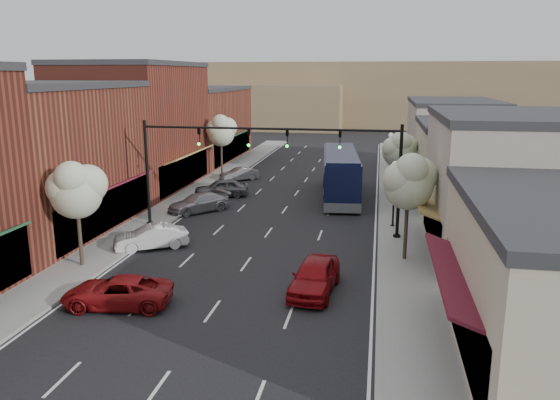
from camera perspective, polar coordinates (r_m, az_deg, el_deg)
The scene contains 28 objects.
ground at distance 27.42m, azimuth -4.58°, elevation -8.08°, with size 160.00×160.00×0.00m, color black.
sidewalk_left at distance 46.79m, azimuth -8.76°, elevation 0.81°, with size 2.80×73.00×0.15m, color gray.
sidewalk_right at distance 44.32m, azimuth 12.25°, elevation -0.02°, with size 2.80×73.00×0.15m, color gray.
curb_left at distance 46.35m, azimuth -7.12°, elevation 0.75°, with size 0.25×73.00×0.17m, color gray.
curb_right at distance 44.29m, azimuth 10.45°, elevation 0.05°, with size 0.25×73.00×0.17m, color gray.
bldg_left_midnear at distance 37.51m, azimuth -23.79°, elevation 3.96°, with size 10.14×14.10×9.40m.
bldg_left_midfar at distance 49.55m, azimuth -14.86°, elevation 7.45°, with size 10.14×14.10×10.90m.
bldg_left_far at distance 64.45m, azimuth -8.76°, elevation 7.81°, with size 10.14×18.10×8.40m.
bldg_right_midnear at distance 32.04m, azimuth 22.78°, elevation 1.30°, with size 9.14×12.10×7.90m.
bldg_right_midfar at distance 43.78m, azimuth 19.42°, elevation 3.50°, with size 9.14×12.10×6.40m.
bldg_right_far at distance 57.46m, azimuth 17.37°, elevation 6.25°, with size 9.14×16.10×7.40m.
hill_far at distance 114.95m, azimuth 7.09°, elevation 11.02°, with size 120.00×30.00×12.00m, color #7A6647.
hill_near at distance 107.63m, azimuth -6.94°, elevation 9.82°, with size 50.00×20.00×8.00m, color #7A6647.
signal_mast_right at distance 33.12m, azimuth 8.34°, elevation 3.80°, with size 8.22×0.46×7.00m.
signal_mast_left at distance 35.32m, azimuth -10.25°, elevation 4.30°, with size 8.22×0.46×7.00m.
tree_right_near at distance 29.19m, azimuth 13.38°, elevation 2.00°, with size 2.85×2.65×5.95m.
tree_right_far at distance 45.05m, azimuth 12.37°, elevation 5.25°, with size 2.85×2.65×5.43m.
tree_left_near at distance 29.36m, azimuth -20.54°, elevation 1.13°, with size 2.85×2.65×5.69m.
tree_left_far at distance 53.05m, azimuth -6.16°, elevation 7.28°, with size 2.85×2.65×6.13m.
lamp_post_near at distance 35.87m, azimuth 11.89°, elevation 1.74°, with size 0.44×0.44×4.44m.
lamp_post_far at distance 53.15m, azimuth 11.46°, elevation 5.37°, with size 0.44×0.44×4.44m.
coach_bus at distance 44.64m, azimuth 6.32°, elevation 2.75°, with size 3.92×12.48×3.75m.
red_hatchback at distance 25.37m, azimuth 3.65°, elevation -7.94°, with size 1.86×4.63×1.58m, color maroon.
parked_car_a at distance 24.94m, azimuth -16.66°, elevation -9.20°, with size 2.17×4.72×1.31m, color maroon.
parked_car_b at distance 32.35m, azimuth -13.33°, elevation -3.80°, with size 1.45×4.16×1.37m, color silver.
parked_car_c at distance 40.24m, azimuth -8.51°, elevation -0.29°, with size 1.91×4.70×1.36m, color #A2A2A7.
parked_car_d at distance 44.94m, azimuth -6.14°, elevation 1.26°, with size 1.76×4.38×1.49m, color #575A5F.
parked_car_e at distance 51.80m, azimuth -4.28°, elevation 2.71°, with size 1.29×3.69×1.22m, color #9B9A9F.
Camera 1 is at (6.69, -24.69, 9.86)m, focal length 35.00 mm.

